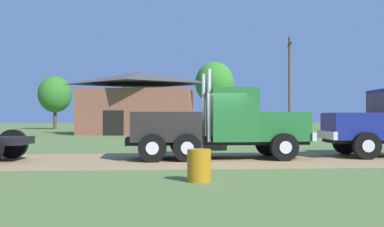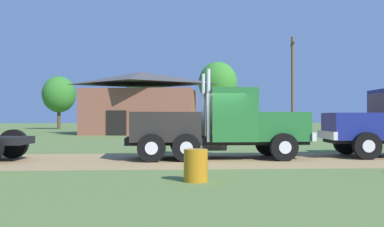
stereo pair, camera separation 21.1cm
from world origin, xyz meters
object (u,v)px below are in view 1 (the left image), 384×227
Objects in this scene: truck_foreground_white at (219,126)px; steel_barrel at (199,165)px; shed_building at (139,104)px; utility_pole_near at (290,83)px.

truck_foreground_white reaches higher than steel_barrel.
shed_building is at bearing 100.11° from truck_foreground_white.
utility_pole_near is at bearing 65.90° from truck_foreground_white.
shed_building is 1.37× the size of utility_pole_near.
steel_barrel is 27.57m from utility_pole_near.
shed_building is at bearing 157.81° from utility_pole_near.
steel_barrel is at bearing -111.46° from utility_pole_near.
utility_pole_near is (9.98, 25.38, 4.08)m from steel_barrel.
shed_building is (-4.42, 24.79, 1.59)m from truck_foreground_white.
steel_barrel is (-1.28, -5.94, -0.87)m from truck_foreground_white.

